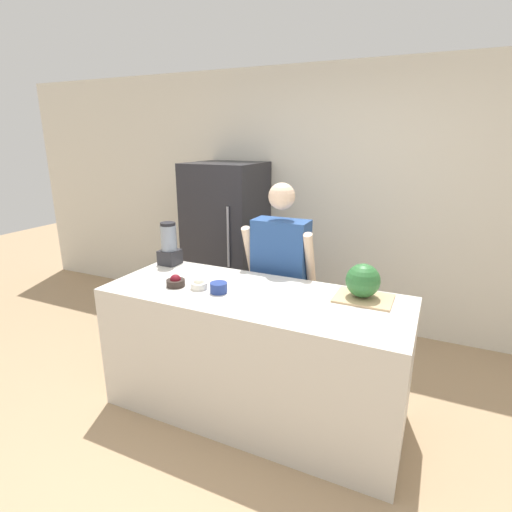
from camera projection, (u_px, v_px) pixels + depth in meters
The scene contains 11 objects.
ground_plane at pixel (227, 445), 2.59m from camera, with size 14.00×14.00×0.00m, color tan.
wall_back at pixel (326, 201), 4.07m from camera, with size 8.00×0.06×2.60m.
counter_island at pixel (254, 354), 2.81m from camera, with size 2.06×0.80×0.92m.
refrigerator at pixel (227, 243), 4.24m from camera, with size 0.72×0.71×1.68m.
person at pixel (280, 280), 3.23m from camera, with size 0.58×0.26×1.59m.
cutting_board at pixel (364, 298), 2.58m from camera, with size 0.36×0.29×0.01m.
watermelon at pixel (363, 281), 2.55m from camera, with size 0.22×0.22×0.22m.
bowl_cherries at pixel (176, 282), 2.79m from camera, with size 0.13×0.13×0.09m.
bowl_cream at pixel (199, 284), 2.75m from camera, with size 0.12×0.12×0.08m.
bowl_small_blue at pixel (219, 288), 2.68m from camera, with size 0.12×0.12×0.07m.
blender at pixel (169, 245), 3.24m from camera, with size 0.15×0.15×0.35m.
Camera 1 is at (1.07, -1.85, 1.92)m, focal length 28.00 mm.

